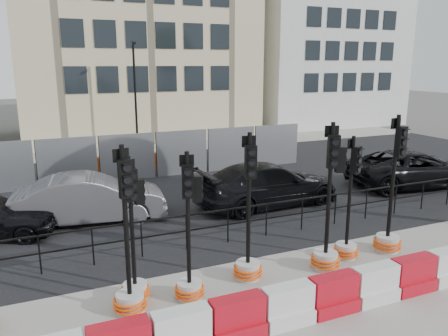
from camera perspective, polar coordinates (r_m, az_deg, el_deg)
name	(u,v)px	position (r m, az deg, el deg)	size (l,w,h in m)	color
ground	(247,260)	(11.32, 3.01, -11.95)	(120.00, 120.00, 0.00)	#51514C
sidewalk_near	(316,323)	(9.06, 11.90, -19.18)	(40.00, 6.00, 0.02)	gray
road	(169,189)	(17.46, -7.17, -2.72)	(40.00, 14.00, 0.03)	black
sidewalk_far	(126,149)	(26.01, -12.72, 2.41)	(40.00, 4.00, 0.02)	gray
building_cream	(131,0)	(32.09, -12.00, 20.63)	(15.00, 10.06, 18.00)	beige
building_white	(317,24)	(38.00, 12.05, 17.95)	(12.00, 9.06, 16.00)	silver
kerb_railing	(228,220)	(12.05, 0.52, -6.76)	(18.00, 0.04, 1.00)	black
heras_fencing	(151,159)	(19.93, -9.50, 1.20)	(14.33, 1.72, 2.00)	gray
lamp_post_far	(135,94)	(24.71, -11.50, 9.43)	(0.12, 0.56, 6.00)	black
barrier_row	(311,301)	(9.01, 11.25, -16.69)	(16.75, 0.50, 0.80)	red
traffic_signal_b	(135,267)	(9.46, -11.58, -12.61)	(0.61, 0.61, 3.10)	beige
traffic_signal_c	(129,280)	(9.06, -12.28, -14.12)	(0.67, 0.67, 3.42)	beige
traffic_signal_d	(190,266)	(9.33, -4.52, -12.62)	(0.63, 0.63, 3.18)	beige
traffic_signal_e	(248,251)	(10.13, 3.18, -10.72)	(0.67, 0.67, 3.43)	beige
traffic_signal_f	(327,236)	(10.81, 13.35, -8.65)	(0.70, 0.70, 3.58)	beige
traffic_signal_g	(347,234)	(11.59, 15.83, -8.31)	(0.62, 0.62, 3.17)	beige
traffic_signal_h	(389,225)	(12.29, 20.77, -6.95)	(0.72, 0.72, 3.63)	beige
car_b	(91,199)	(14.25, -17.01, -3.85)	(4.75, 2.15, 1.51)	#55555B
car_c	(268,184)	(15.28, 5.76, -2.15)	(5.34, 2.45, 1.51)	black
car_d	(413,168)	(19.15, 23.47, -0.05)	(5.69, 3.30, 1.49)	black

